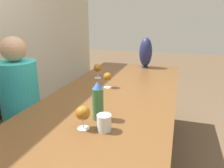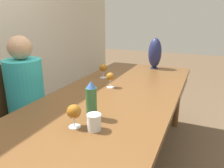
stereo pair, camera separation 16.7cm
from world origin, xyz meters
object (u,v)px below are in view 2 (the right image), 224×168
at_px(wine_glass_2, 110,77).
at_px(chair_far, 22,110).
at_px(wine_glass_3, 103,68).
at_px(water_bottle, 91,101).
at_px(wine_glass_1, 74,112).
at_px(water_tumbler, 94,122).
at_px(vase, 155,53).
at_px(person_far, 27,97).

xyz_separation_m(wine_glass_2, chair_far, (-0.30, 0.76, -0.32)).
xyz_separation_m(wine_glass_3, chair_far, (-0.55, 0.57, -0.33)).
distance_m(wine_glass_2, wine_glass_3, 0.32).
height_order(water_bottle, wine_glass_1, water_bottle).
bearing_deg(wine_glass_1, wine_glass_2, 7.89).
distance_m(water_tumbler, vase, 1.58).
distance_m(wine_glass_3, chair_far, 0.86).
xyz_separation_m(water_bottle, vase, (1.45, -0.05, 0.07)).
bearing_deg(person_far, water_bottle, -109.83).
xyz_separation_m(chair_far, person_far, (0.00, -0.08, 0.14)).
height_order(wine_glass_1, wine_glass_2, wine_glass_1).
xyz_separation_m(wine_glass_2, person_far, (-0.30, 0.67, -0.18)).
distance_m(wine_glass_3, person_far, 0.76).
distance_m(vase, wine_glass_1, 1.59).
bearing_deg(wine_glass_2, wine_glass_3, 36.87).
bearing_deg(wine_glass_2, water_tumbler, -163.01).
relative_size(water_bottle, vase, 0.67).
xyz_separation_m(wine_glass_1, chair_far, (0.43, 0.86, -0.32)).
height_order(vase, wine_glass_2, vase).
xyz_separation_m(wine_glass_2, wine_glass_3, (0.25, 0.19, 0.01)).
relative_size(water_bottle, water_tumbler, 2.56).
relative_size(wine_glass_3, person_far, 0.12).
bearing_deg(wine_glass_3, person_far, 138.90).
bearing_deg(water_bottle, person_far, 70.17).
height_order(water_tumbler, wine_glass_1, wine_glass_1).
bearing_deg(wine_glass_1, chair_far, 63.45).
bearing_deg(chair_far, water_tumbler, -113.00).
relative_size(wine_glass_3, chair_far, 0.16).
bearing_deg(water_tumbler, person_far, 65.07).
bearing_deg(wine_glass_3, vase, -32.36).
xyz_separation_m(water_bottle, wine_glass_2, (0.59, 0.14, -0.02)).
relative_size(water_tumbler, chair_far, 0.10).
xyz_separation_m(water_bottle, wine_glass_3, (0.85, 0.33, -0.01)).
distance_m(water_bottle, wine_glass_1, 0.14).
bearing_deg(water_tumbler, water_bottle, 33.52).
relative_size(water_tumbler, vase, 0.26).
bearing_deg(wine_glass_3, wine_glass_1, -163.46).
bearing_deg(vase, water_bottle, 177.92).
relative_size(wine_glass_1, wine_glass_2, 1.01).
xyz_separation_m(water_bottle, water_tumbler, (-0.12, -0.08, -0.07)).
height_order(wine_glass_2, wine_glass_3, wine_glass_3).
xyz_separation_m(vase, wine_glass_1, (-1.59, 0.09, -0.09)).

